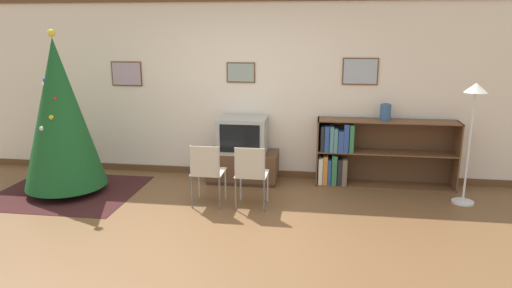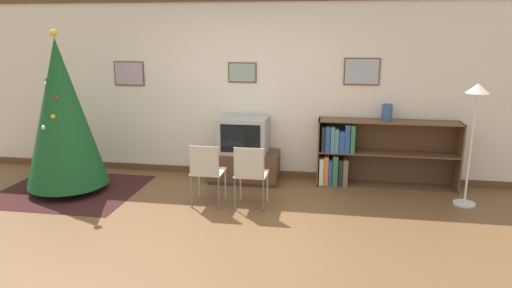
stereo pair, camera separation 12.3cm
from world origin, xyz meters
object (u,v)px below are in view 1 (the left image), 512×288
at_px(television, 243,135).
at_px(vase, 385,112).
at_px(standing_lamp, 473,112).
at_px(folding_chair_left, 207,171).
at_px(bookshelf, 360,153).
at_px(christmas_tree, 60,114).
at_px(tv_console, 243,166).
at_px(folding_chair_right, 251,173).

distance_m(television, vase, 2.06).
height_order(vase, standing_lamp, standing_lamp).
xyz_separation_m(folding_chair_left, vase, (2.31, 1.17, 0.61)).
relative_size(bookshelf, vase, 8.34).
height_order(christmas_tree, vase, christmas_tree).
xyz_separation_m(vase, standing_lamp, (0.98, -0.59, 0.12)).
height_order(bookshelf, standing_lamp, standing_lamp).
distance_m(tv_console, folding_chair_left, 1.11).
bearing_deg(christmas_tree, vase, 12.21).
bearing_deg(christmas_tree, television, 19.26).
distance_m(christmas_tree, television, 2.51).
bearing_deg(tv_console, folding_chair_left, -105.16).
distance_m(christmas_tree, standing_lamp, 5.37).
height_order(tv_console, folding_chair_right, folding_chair_right).
xyz_separation_m(tv_console, vase, (2.03, 0.12, 0.86)).
distance_m(folding_chair_right, bookshelf, 1.83).
distance_m(folding_chair_right, standing_lamp, 2.88).
bearing_deg(television, tv_console, 90.00).
xyz_separation_m(christmas_tree, tv_console, (2.34, 0.82, -0.88)).
bearing_deg(vase, folding_chair_right, -146.15).
bearing_deg(standing_lamp, television, 171.28).
height_order(christmas_tree, standing_lamp, christmas_tree).
bearing_deg(folding_chair_left, vase, 26.85).
xyz_separation_m(folding_chair_left, bookshelf, (1.99, 1.14, 0.01)).
relative_size(christmas_tree, television, 3.16).
xyz_separation_m(folding_chair_right, standing_lamp, (2.73, 0.58, 0.74)).
relative_size(christmas_tree, vase, 9.40).
bearing_deg(christmas_tree, folding_chair_left, -6.18).
bearing_deg(folding_chair_left, television, 74.81).
bearing_deg(folding_chair_right, vase, 33.85).
distance_m(folding_chair_left, vase, 2.66).
height_order(tv_console, television, television).
distance_m(christmas_tree, folding_chair_left, 2.17).
xyz_separation_m(television, bookshelf, (1.71, 0.10, -0.24)).
distance_m(christmas_tree, tv_console, 2.64).
xyz_separation_m(tv_console, television, (0.00, -0.00, 0.48)).
bearing_deg(standing_lamp, bookshelf, 156.68).
height_order(television, bookshelf, television).
bearing_deg(folding_chair_right, christmas_tree, 175.14).
height_order(television, standing_lamp, standing_lamp).
relative_size(television, folding_chair_left, 0.85).
bearing_deg(bookshelf, television, -176.71).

